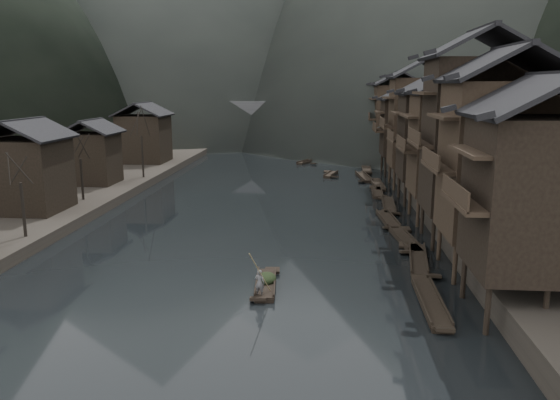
# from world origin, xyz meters

# --- Properties ---
(water) EXTENTS (300.00, 300.00, 0.00)m
(water) POSITION_xyz_m (0.00, 0.00, 0.00)
(water) COLOR black
(water) RESTS_ON ground
(right_bank) EXTENTS (40.00, 200.00, 1.80)m
(right_bank) POSITION_xyz_m (35.00, 40.00, 0.90)
(right_bank) COLOR #2D2823
(right_bank) RESTS_ON ground
(left_bank) EXTENTS (40.00, 200.00, 1.20)m
(left_bank) POSITION_xyz_m (-35.00, 40.00, 0.60)
(left_bank) COLOR #2D2823
(left_bank) RESTS_ON ground
(stilt_houses) EXTENTS (9.00, 67.60, 16.49)m
(stilt_houses) POSITION_xyz_m (17.28, 18.91, 8.94)
(stilt_houses) COLOR black
(stilt_houses) RESTS_ON ground
(left_houses) EXTENTS (8.10, 53.20, 8.73)m
(left_houses) POSITION_xyz_m (-20.50, 20.12, 5.66)
(left_houses) COLOR black
(left_houses) RESTS_ON left_bank
(bare_trees) EXTENTS (3.64, 42.62, 7.28)m
(bare_trees) POSITION_xyz_m (-17.00, 12.09, 6.00)
(bare_trees) COLOR black
(bare_trees) RESTS_ON left_bank
(moored_sampans) EXTENTS (3.48, 63.25, 0.47)m
(moored_sampans) POSITION_xyz_m (12.19, 20.82, 0.20)
(moored_sampans) COLOR black
(moored_sampans) RESTS_ON water
(midriver_boats) EXTENTS (6.39, 17.72, 0.45)m
(midriver_boats) POSITION_xyz_m (4.91, 43.99, 0.20)
(midriver_boats) COLOR black
(midriver_boats) RESTS_ON water
(stone_bridge) EXTENTS (40.00, 6.00, 9.00)m
(stone_bridge) POSITION_xyz_m (-0.00, 72.00, 5.11)
(stone_bridge) COLOR #4C4C4F
(stone_bridge) RESTS_ON ground
(hero_sampan) EXTENTS (1.52, 5.60, 0.44)m
(hero_sampan) POSITION_xyz_m (2.58, -4.86, 0.20)
(hero_sampan) COLOR black
(hero_sampan) RESTS_ON water
(cargo_heap) EXTENTS (1.22, 1.60, 0.73)m
(cargo_heap) POSITION_xyz_m (2.60, -4.61, 0.81)
(cargo_heap) COLOR black
(cargo_heap) RESTS_ON hero_sampan
(boatman) EXTENTS (0.65, 0.50, 1.59)m
(boatman) POSITION_xyz_m (2.44, -6.80, 1.24)
(boatman) COLOR slate
(boatman) RESTS_ON hero_sampan
(bamboo_pole) EXTENTS (1.36, 2.08, 3.58)m
(bamboo_pole) POSITION_xyz_m (2.64, -6.80, 3.82)
(bamboo_pole) COLOR #8C7A51
(bamboo_pole) RESTS_ON boatman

